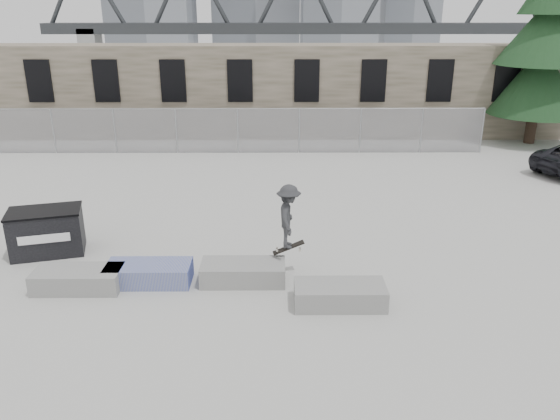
% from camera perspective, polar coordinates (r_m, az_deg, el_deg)
% --- Properties ---
extents(ground, '(120.00, 120.00, 0.00)m').
position_cam_1_polar(ground, '(13.29, -7.93, -7.48)').
color(ground, '#A5A4A0').
rests_on(ground, ground).
extents(stone_wall, '(36.00, 2.58, 4.50)m').
position_cam_1_polar(stone_wall, '(28.22, -4.00, 12.32)').
color(stone_wall, brown).
rests_on(stone_wall, ground).
extents(chainlink_fence, '(22.06, 0.06, 2.02)m').
position_cam_1_polar(chainlink_fence, '(24.75, -4.45, 8.31)').
color(chainlink_fence, gray).
rests_on(chainlink_fence, ground).
extents(planter_far_left, '(2.00, 0.90, 0.48)m').
position_cam_1_polar(planter_far_left, '(13.60, -20.35, -6.72)').
color(planter_far_left, gray).
rests_on(planter_far_left, ground).
extents(planter_center_left, '(2.00, 0.90, 0.48)m').
position_cam_1_polar(planter_center_left, '(13.40, -13.54, -6.38)').
color(planter_center_left, '#34449D').
rests_on(planter_center_left, ground).
extents(planter_center_right, '(2.00, 0.90, 0.48)m').
position_cam_1_polar(planter_center_right, '(13.11, -3.87, -6.44)').
color(planter_center_right, gray).
rests_on(planter_center_right, ground).
extents(planter_offset, '(2.00, 0.90, 0.48)m').
position_cam_1_polar(planter_offset, '(12.19, 6.27, -8.71)').
color(planter_offset, gray).
rests_on(planter_offset, ground).
extents(dumpster, '(2.07, 1.56, 1.21)m').
position_cam_1_polar(dumpster, '(15.70, -23.19, -2.08)').
color(dumpster, black).
rests_on(dumpster, ground).
extents(spruce_tree, '(4.36, 4.36, 11.50)m').
position_cam_1_polar(spruce_tree, '(28.81, 25.99, 15.85)').
color(spruce_tree, '#38281E').
rests_on(spruce_tree, ground).
extents(truss_bridge, '(70.00, 3.00, 9.80)m').
position_cam_1_polar(truss_bridge, '(67.19, 7.05, 18.44)').
color(truss_bridge, '#2D3033').
rests_on(truss_bridge, ground).
extents(skateboarder, '(0.78, 1.03, 1.74)m').
position_cam_1_polar(skateboarder, '(12.98, 0.91, -0.70)').
color(skateboarder, '#2E2F31').
rests_on(skateboarder, ground).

